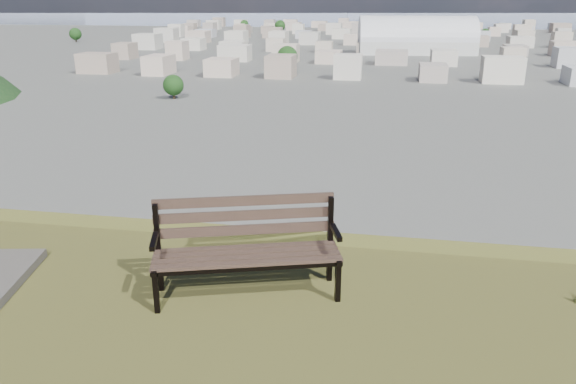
# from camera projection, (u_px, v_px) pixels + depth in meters

# --- Properties ---
(park_bench) EXTENTS (1.70, 0.98, 0.85)m
(park_bench) POSITION_uv_depth(u_px,v_px,m) (246.00, 242.00, 4.96)
(park_bench) COLOR #483329
(park_bench) RESTS_ON hilltop_mesa
(arena) EXTENTS (60.46, 31.33, 24.45)m
(arena) POSITION_uv_depth(u_px,v_px,m) (416.00, 42.00, 286.46)
(arena) COLOR silver
(arena) RESTS_ON ground
(city_blocks) EXTENTS (395.00, 361.00, 7.00)m
(city_blocks) POSITION_uv_depth(u_px,v_px,m) (393.00, 35.00, 375.86)
(city_blocks) COLOR silver
(city_blocks) RESTS_ON ground
(city_trees) EXTENTS (406.52, 387.20, 9.98)m
(city_trees) POSITION_uv_depth(u_px,v_px,m) (344.00, 40.00, 309.80)
(city_trees) COLOR #372A1B
(city_trees) RESTS_ON ground
(bay_water) EXTENTS (2400.00, 700.00, 0.12)m
(bay_water) POSITION_uv_depth(u_px,v_px,m) (394.00, 16.00, 846.67)
(bay_water) COLOR #808DA3
(bay_water) RESTS_ON ground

